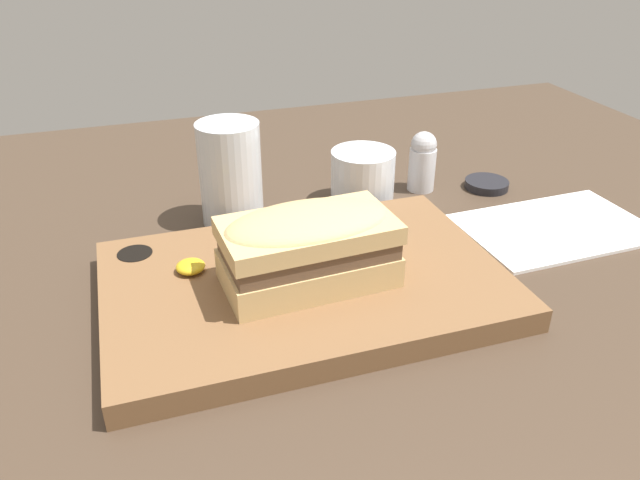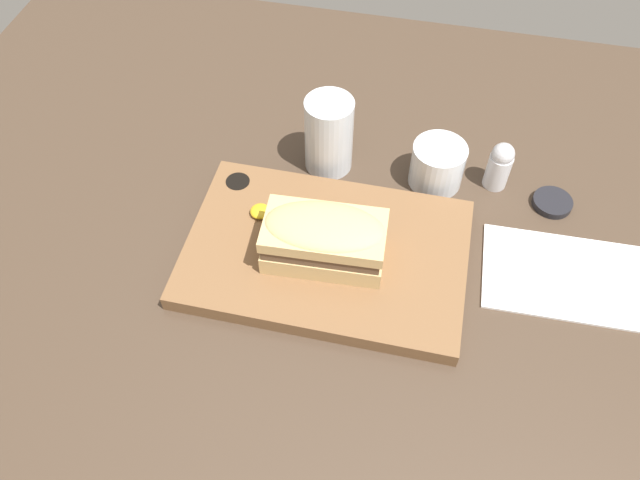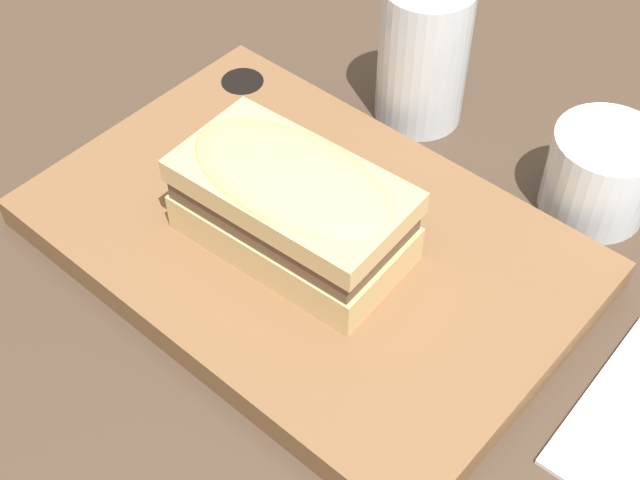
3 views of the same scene
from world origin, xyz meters
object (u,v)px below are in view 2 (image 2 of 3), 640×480
at_px(water_glass, 329,139).
at_px(serving_board, 327,253).
at_px(sandwich, 325,237).
at_px(condiment_dish, 552,203).
at_px(wine_glass, 437,166).
at_px(salt_shaker, 500,165).
at_px(napkin, 563,277).

bearing_deg(water_glass, serving_board, -78.86).
xyz_separation_m(sandwich, water_glass, (-0.04, 0.19, -0.01)).
xyz_separation_m(serving_board, condiment_dish, (0.31, 0.17, -0.01)).
relative_size(sandwich, wine_glass, 2.03).
bearing_deg(condiment_dish, wine_glass, 176.39).
xyz_separation_m(water_glass, salt_shaker, (0.26, 0.01, -0.01)).
bearing_deg(salt_shaker, napkin, -57.20).
relative_size(sandwich, water_glass, 1.33).
bearing_deg(water_glass, condiment_dish, -1.97).
height_order(wine_glass, salt_shaker, salt_shaker).
distance_m(water_glass, napkin, 0.39).
distance_m(sandwich, condiment_dish, 0.36).
distance_m(wine_glass, napkin, 0.24).
distance_m(water_glass, wine_glass, 0.17).
bearing_deg(water_glass, sandwich, -79.35).
relative_size(water_glass, napkin, 0.56).
height_order(sandwich, wine_glass, sandwich).
bearing_deg(sandwich, serving_board, 94.26).
height_order(serving_board, salt_shaker, salt_shaker).
distance_m(sandwich, salt_shaker, 0.30).
bearing_deg(sandwich, condiment_dish, 30.69).
bearing_deg(napkin, water_glass, 158.13).
height_order(serving_board, sandwich, sandwich).
bearing_deg(serving_board, salt_shaker, 41.09).
height_order(sandwich, water_glass, water_glass).
bearing_deg(condiment_dish, napkin, -83.66).
bearing_deg(salt_shaker, serving_board, -138.91).
height_order(napkin, salt_shaker, salt_shaker).
bearing_deg(condiment_dish, sandwich, -149.31).
bearing_deg(condiment_dish, water_glass, 178.03).
xyz_separation_m(water_glass, condiment_dish, (0.34, -0.01, -0.05)).
height_order(sandwich, salt_shaker, sandwich).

